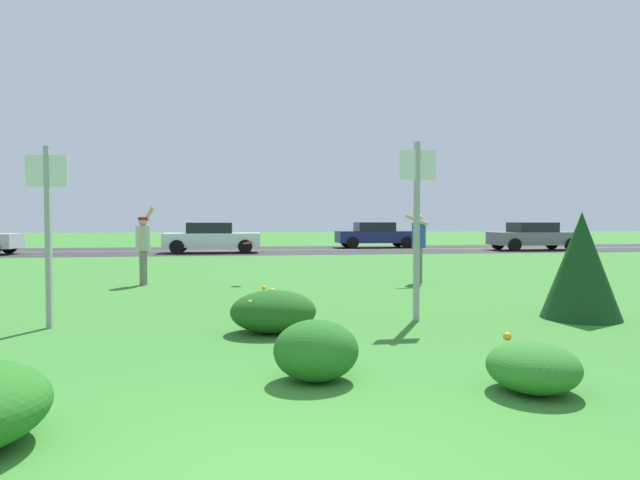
# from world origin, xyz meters

# --- Properties ---
(ground_plane) EXTENTS (120.00, 120.00, 0.00)m
(ground_plane) POSITION_xyz_m (0.00, 12.83, 0.00)
(ground_plane) COLOR #387A2D
(highway_strip) EXTENTS (120.00, 8.49, 0.01)m
(highway_strip) POSITION_xyz_m (0.00, 25.66, 0.00)
(highway_strip) COLOR #2D2D30
(highway_strip) RESTS_ON ground
(highway_center_stripe) EXTENTS (120.00, 0.16, 0.00)m
(highway_center_stripe) POSITION_xyz_m (0.00, 25.66, 0.01)
(highway_center_stripe) COLOR yellow
(highway_center_stripe) RESTS_ON ground
(daylily_clump_front_center) EXTENTS (0.81, 0.84, 0.46)m
(daylily_clump_front_center) POSITION_xyz_m (2.42, 1.62, 0.23)
(daylily_clump_front_center) COLOR #2D7526
(daylily_clump_front_center) RESTS_ON ground
(daylily_clump_front_right) EXTENTS (0.82, 0.72, 0.58)m
(daylily_clump_front_right) POSITION_xyz_m (0.55, 2.24, 0.29)
(daylily_clump_front_right) COLOR #23661E
(daylily_clump_front_right) RESTS_ON ground
(daylily_clump_mid_left) EXTENTS (1.18, 0.98, 0.59)m
(daylily_clump_mid_left) POSITION_xyz_m (0.29, 4.57, 0.29)
(daylily_clump_mid_left) COLOR #1E5619
(daylily_clump_mid_left) RESTS_ON ground
(sign_post_near_path) EXTENTS (0.56, 0.10, 2.59)m
(sign_post_near_path) POSITION_xyz_m (-2.85, 5.36, 1.57)
(sign_post_near_path) COLOR #93969B
(sign_post_near_path) RESTS_ON ground
(sign_post_by_roadside) EXTENTS (0.56, 0.10, 2.73)m
(sign_post_by_roadside) POSITION_xyz_m (2.51, 5.14, 1.65)
(sign_post_by_roadside) COLOR #93969B
(sign_post_by_roadside) RESTS_ON ground
(evergreen_shrub_side) EXTENTS (1.20, 1.20, 1.67)m
(evergreen_shrub_side) POSITION_xyz_m (5.11, 4.93, 0.83)
(evergreen_shrub_side) COLOR #143D19
(evergreen_shrub_side) RESTS_ON ground
(person_thrower_red_cap_gray_shirt) EXTENTS (0.42, 0.50, 1.88)m
(person_thrower_red_cap_gray_shirt) POSITION_xyz_m (-2.41, 10.59, 1.00)
(person_thrower_red_cap_gray_shirt) COLOR #B2B2B7
(person_thrower_red_cap_gray_shirt) RESTS_ON ground
(person_catcher_blue_shirt) EXTENTS (0.58, 0.50, 1.70)m
(person_catcher_blue_shirt) POSITION_xyz_m (4.23, 10.12, 1.02)
(person_catcher_blue_shirt) COLOR #2D4C9E
(person_catcher_blue_shirt) RESTS_ON ground
(frisbee_red) EXTENTS (0.26, 0.26, 0.09)m
(frisbee_red) POSITION_xyz_m (0.06, 10.51, 1.00)
(frisbee_red) COLOR red
(car_white_center_left) EXTENTS (4.50, 2.00, 1.45)m
(car_white_center_left) POSITION_xyz_m (-1.44, 23.76, 0.74)
(car_white_center_left) COLOR silver
(car_white_center_left) RESTS_ON ground
(car_navy_center_right) EXTENTS (4.50, 2.00, 1.45)m
(car_navy_center_right) POSITION_xyz_m (7.59, 27.57, 0.74)
(car_navy_center_right) COLOR navy
(car_navy_center_right) RESTS_ON ground
(car_gray_rightmost) EXTENTS (4.50, 2.00, 1.45)m
(car_gray_rightmost) POSITION_xyz_m (15.09, 23.76, 0.74)
(car_gray_rightmost) COLOR slate
(car_gray_rightmost) RESTS_ON ground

